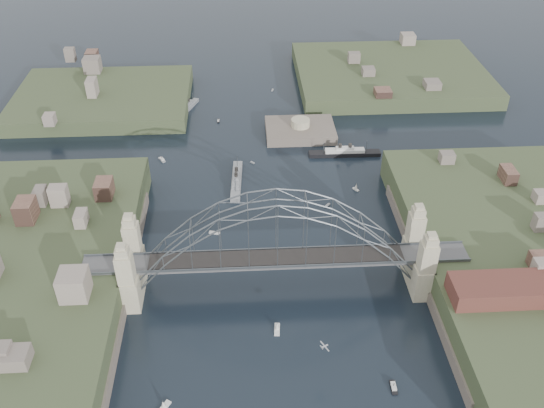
{
  "coord_description": "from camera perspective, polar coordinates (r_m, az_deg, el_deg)",
  "views": [
    {
      "loc": [
        -6.45,
        -97.01,
        92.57
      ],
      "look_at": [
        0.0,
        18.0,
        10.0
      ],
      "focal_mm": 38.92,
      "sensor_mm": 36.0,
      "label": 1
    }
  ],
  "objects": [
    {
      "name": "shore_west",
      "position": [
        142.15,
        -23.52,
        -7.63
      ],
      "size": [
        50.5,
        90.0,
        12.0
      ],
      "color": "#364326",
      "rests_on": "ground"
    },
    {
      "name": "small_boat_k",
      "position": [
        221.34,
        0.05,
        10.95
      ],
      "size": [
        0.99,
        1.88,
        0.45
      ],
      "color": "silver",
      "rests_on": "ground"
    },
    {
      "name": "wharf_shed",
      "position": [
        127.49,
        21.22,
        -7.74
      ],
      "size": [
        20.0,
        8.0,
        4.0
      ],
      "primitive_type": "cube",
      "color": "#592D26",
      "rests_on": "shore_east"
    },
    {
      "name": "headland_nw",
      "position": [
        218.41,
        -15.95,
        9.29
      ],
      "size": [
        60.0,
        45.0,
        9.0
      ],
      "primitive_type": "cube",
      "color": "#364326",
      "rests_on": "ground"
    },
    {
      "name": "naval_cruiser_near",
      "position": [
        167.07,
        -3.45,
        2.29
      ],
      "size": [
        3.62,
        19.8,
        5.91
      ],
      "color": "gray",
      "rests_on": "ground"
    },
    {
      "name": "small_boat_d",
      "position": [
        165.55,
        8.13,
        1.62
      ],
      "size": [
        1.76,
        2.07,
        2.38
      ],
      "color": "silver",
      "rests_on": "ground"
    },
    {
      "name": "small_boat_f",
      "position": [
        176.4,
        -1.9,
        4.02
      ],
      "size": [
        1.33,
        1.36,
        0.45
      ],
      "color": "silver",
      "rests_on": "ground"
    },
    {
      "name": "aeroplane",
      "position": [
        112.63,
        5.05,
        -13.57
      ],
      "size": [
        1.63,
        2.63,
        0.41
      ],
      "color": "#B5B7BD"
    },
    {
      "name": "headland_ne",
      "position": [
        233.39,
        11.3,
        11.78
      ],
      "size": [
        70.0,
        55.0,
        9.5
      ],
      "primitive_type": "cube",
      "color": "#364326",
      "rests_on": "ground"
    },
    {
      "name": "small_boat_c",
      "position": [
        124.59,
        0.5,
        -11.88
      ],
      "size": [
        1.41,
        3.44,
        2.38
      ],
      "color": "silver",
      "rests_on": "ground"
    },
    {
      "name": "naval_cruiser_far",
      "position": [
        209.32,
        -8.12,
        9.24
      ],
      "size": [
        6.89,
        13.77,
        4.73
      ],
      "color": "gray",
      "rests_on": "ground"
    },
    {
      "name": "small_boat_e",
      "position": [
        180.66,
        -10.61,
        4.25
      ],
      "size": [
        2.49,
        3.28,
        1.43
      ],
      "color": "silver",
      "rests_on": "ground"
    },
    {
      "name": "ground",
      "position": [
        134.25,
        0.43,
        -7.96
      ],
      "size": [
        500.0,
        500.0,
        0.0
      ],
      "primitive_type": "plane",
      "color": "black",
      "rests_on": "ground"
    },
    {
      "name": "bridge",
      "position": [
        126.06,
        0.46,
        -3.9
      ],
      "size": [
        84.0,
        13.8,
        24.6
      ],
      "color": "#4D4D4F",
      "rests_on": "ground"
    },
    {
      "name": "finger_pier",
      "position": [
        123.57,
        20.41,
        -15.51
      ],
      "size": [
        4.0,
        22.0,
        1.4
      ],
      "primitive_type": "cube",
      "color": "#4D4D4F",
      "rests_on": "ground"
    },
    {
      "name": "shore_east",
      "position": [
        147.26,
        23.43,
        -5.9
      ],
      "size": [
        50.5,
        90.0,
        12.0
      ],
      "color": "#364326",
      "rests_on": "ground"
    },
    {
      "name": "small_boat_i",
      "position": [
        146.26,
        12.88,
        -4.64
      ],
      "size": [
        0.87,
        2.21,
        0.45
      ],
      "color": "silver",
      "rests_on": "ground"
    },
    {
      "name": "small_boat_j",
      "position": [
        114.42,
        -10.44,
        -18.65
      ],
      "size": [
        2.56,
        3.28,
        2.38
      ],
      "color": "silver",
      "rests_on": "ground"
    },
    {
      "name": "fort_island",
      "position": [
        192.0,
        2.73,
        6.65
      ],
      "size": [
        22.0,
        16.0,
        9.4
      ],
      "color": "#5D5249",
      "rests_on": "ground"
    },
    {
      "name": "small_boat_a",
      "position": [
        149.36,
        -5.59,
        -2.79
      ],
      "size": [
        2.86,
        1.57,
        0.45
      ],
      "color": "silver",
      "rests_on": "ground"
    },
    {
      "name": "small_boat_h",
      "position": [
        199.93,
        -5.2,
        7.99
      ],
      "size": [
        0.82,
        2.0,
        1.43
      ],
      "color": "silver",
      "rests_on": "ground"
    },
    {
      "name": "small_boat_g",
      "position": [
        117.91,
        11.66,
        -16.95
      ],
      "size": [
        1.14,
        3.24,
        1.43
      ],
      "color": "silver",
      "rests_on": "ground"
    },
    {
      "name": "ocean_liner",
      "position": [
        181.2,
        7.03,
        4.93
      ],
      "size": [
        21.78,
        3.26,
        5.34
      ],
      "color": "black",
      "rests_on": "ground"
    },
    {
      "name": "small_boat_b",
      "position": [
        158.75,
        5.38,
        -0.15
      ],
      "size": [
        1.84,
        1.94,
        0.45
      ],
      "color": "silver",
      "rests_on": "ground"
    }
  ]
}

